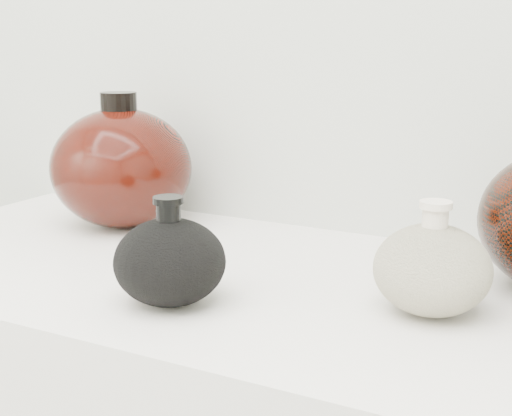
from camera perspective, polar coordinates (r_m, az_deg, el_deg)
The scene contains 3 objects.
black_gourd_vase at distance 0.79m, azimuth -6.91°, elevation -4.23°, with size 0.16×0.16×0.12m.
cream_gourd_vase at distance 0.78m, azimuth 13.91°, elevation -4.73°, with size 0.13×0.13×0.12m.
left_round_pot at distance 1.13m, azimuth -10.71°, elevation 3.22°, with size 0.27×0.27×0.21m.
Camera 1 is at (0.37, 0.20, 1.19)m, focal length 50.00 mm.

